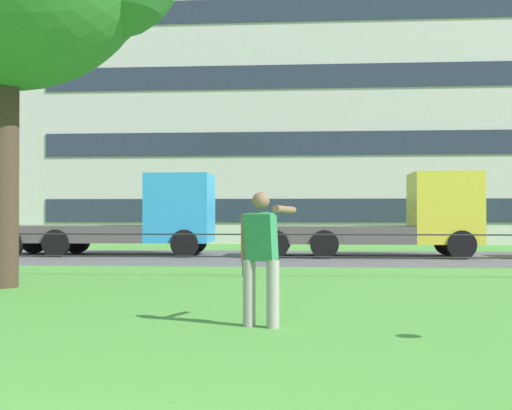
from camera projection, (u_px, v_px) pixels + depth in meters
name	position (u px, v px, depth m)	size (l,w,h in m)	color
street_strip	(263.00, 257.00, 22.15)	(80.00, 7.99, 0.01)	#565454
park_fence	(243.00, 246.00, 15.30)	(38.61, 0.04, 1.00)	#232328
person_thrower	(261.00, 254.00, 8.52)	(0.69, 0.74, 1.68)	gray
flatbed_truck_left	(138.00, 219.00, 23.23)	(7.35, 2.55, 2.75)	#2D99D1
flatbed_truck_far_left	(398.00, 220.00, 22.34)	(7.30, 2.42, 2.75)	yellow
apartment_building_background	(357.00, 66.00, 37.66)	(36.40, 12.53, 19.13)	beige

